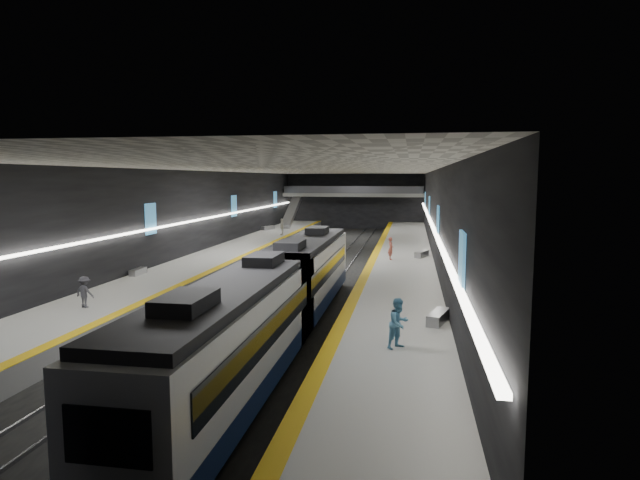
% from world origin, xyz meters
% --- Properties ---
extents(ground, '(70.00, 70.00, 0.00)m').
position_xyz_m(ground, '(0.00, 0.00, 0.00)').
color(ground, black).
rests_on(ground, ground).
extents(ceiling, '(20.00, 70.00, 0.04)m').
position_xyz_m(ceiling, '(0.00, 0.00, 8.00)').
color(ceiling, beige).
rests_on(ceiling, wall_left).
extents(wall_left, '(0.04, 70.00, 8.00)m').
position_xyz_m(wall_left, '(-10.00, 0.00, 4.00)').
color(wall_left, black).
rests_on(wall_left, ground).
extents(wall_right, '(0.04, 70.00, 8.00)m').
position_xyz_m(wall_right, '(10.00, 0.00, 4.00)').
color(wall_right, black).
rests_on(wall_right, ground).
extents(wall_back, '(20.00, 0.04, 8.00)m').
position_xyz_m(wall_back, '(0.00, 35.00, 4.00)').
color(wall_back, black).
rests_on(wall_back, ground).
extents(platform_left, '(5.00, 70.00, 1.00)m').
position_xyz_m(platform_left, '(-7.50, 0.00, 0.50)').
color(platform_left, slate).
rests_on(platform_left, ground).
extents(tile_surface_left, '(5.00, 70.00, 0.02)m').
position_xyz_m(tile_surface_left, '(-7.50, 0.00, 1.01)').
color(tile_surface_left, '#ADADA8').
rests_on(tile_surface_left, platform_left).
extents(tactile_strip_left, '(0.60, 70.00, 0.02)m').
position_xyz_m(tactile_strip_left, '(-5.30, 0.00, 1.02)').
color(tactile_strip_left, '#E6B20C').
rests_on(tactile_strip_left, platform_left).
extents(platform_right, '(5.00, 70.00, 1.00)m').
position_xyz_m(platform_right, '(7.50, 0.00, 0.50)').
color(platform_right, slate).
rests_on(platform_right, ground).
extents(tile_surface_right, '(5.00, 70.00, 0.02)m').
position_xyz_m(tile_surface_right, '(7.50, 0.00, 1.01)').
color(tile_surface_right, '#ADADA8').
rests_on(tile_surface_right, platform_right).
extents(tactile_strip_right, '(0.60, 70.00, 0.02)m').
position_xyz_m(tactile_strip_right, '(5.30, 0.00, 1.02)').
color(tactile_strip_right, '#E6B20C').
rests_on(tactile_strip_right, platform_right).
extents(rails, '(6.52, 70.00, 0.12)m').
position_xyz_m(rails, '(-0.00, 0.00, 0.06)').
color(rails, gray).
rests_on(rails, ground).
extents(train, '(2.69, 27.18, 3.60)m').
position_xyz_m(train, '(2.50, -20.44, 2.20)').
color(train, '#0F1C39').
rests_on(train, ground).
extents(ad_posters, '(19.94, 53.50, 2.20)m').
position_xyz_m(ad_posters, '(-0.00, 1.00, 4.50)').
color(ad_posters, teal).
rests_on(ad_posters, wall_left).
extents(cove_light_left, '(0.25, 68.60, 0.12)m').
position_xyz_m(cove_light_left, '(-9.80, 0.00, 3.80)').
color(cove_light_left, white).
rests_on(cove_light_left, wall_left).
extents(cove_light_right, '(0.25, 68.60, 0.12)m').
position_xyz_m(cove_light_right, '(9.80, 0.00, 3.80)').
color(cove_light_right, white).
rests_on(cove_light_right, wall_right).
extents(mezzanine_bridge, '(20.00, 3.00, 1.50)m').
position_xyz_m(mezzanine_bridge, '(0.00, 32.93, 5.04)').
color(mezzanine_bridge, gray).
rests_on(mezzanine_bridge, wall_left).
extents(escalator, '(1.20, 7.50, 3.92)m').
position_xyz_m(escalator, '(-7.50, 26.00, 2.90)').
color(escalator, '#99999E').
rests_on(escalator, platform_left).
extents(bench_left_near, '(0.54, 1.71, 0.41)m').
position_xyz_m(bench_left_near, '(-9.50, -10.80, 1.21)').
color(bench_left_near, '#99999E').
rests_on(bench_left_near, platform_left).
extents(bench_left_far, '(1.32, 2.02, 0.48)m').
position_xyz_m(bench_left_far, '(-9.24, 20.66, 1.24)').
color(bench_left_far, '#99999E').
rests_on(bench_left_far, platform_left).
extents(bench_right_near, '(1.15, 2.13, 0.50)m').
position_xyz_m(bench_right_near, '(9.50, -19.47, 1.25)').
color(bench_right_near, '#99999E').
rests_on(bench_right_near, platform_right).
extents(bench_right_far, '(1.21, 2.06, 0.49)m').
position_xyz_m(bench_right_far, '(9.11, 0.60, 1.24)').
color(bench_right_far, '#99999E').
rests_on(bench_right_far, platform_right).
extents(passenger_right_a, '(0.54, 0.72, 1.77)m').
position_xyz_m(passenger_right_a, '(6.69, -1.40, 1.88)').
color(passenger_right_a, '#AF5241').
rests_on(passenger_right_a, platform_right).
extents(passenger_right_b, '(1.16, 1.17, 1.90)m').
position_xyz_m(passenger_right_b, '(7.85, -23.40, 1.95)').
color(passenger_right_b, '#5594B9').
rests_on(passenger_right_b, platform_right).
extents(passenger_left_a, '(0.52, 1.11, 1.85)m').
position_xyz_m(passenger_left_a, '(-6.09, 15.13, 1.92)').
color(passenger_left_a, beige).
rests_on(passenger_left_a, platform_left).
extents(passenger_left_b, '(1.09, 0.75, 1.56)m').
position_xyz_m(passenger_left_b, '(-7.52, -19.62, 1.78)').
color(passenger_left_b, '#45444D').
rests_on(passenger_left_b, platform_left).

